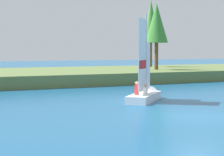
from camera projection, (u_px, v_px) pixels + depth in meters
ground_plane at (198, 117)px, 19.70m from camera, size 200.00×200.00×0.00m
shore_bank at (44, 76)px, 41.78m from camera, size 80.00×15.98×1.06m
shoreline_tree_left at (157, 24)px, 43.57m from camera, size 2.37×2.37×6.83m
shoreline_tree_midleft at (151, 21)px, 51.11m from camera, size 2.02×2.02×8.08m
sailboat at (147, 93)px, 26.28m from camera, size 4.12×4.17×5.63m
channel_buoy at (140, 87)px, 33.11m from camera, size 0.40×0.40×0.40m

